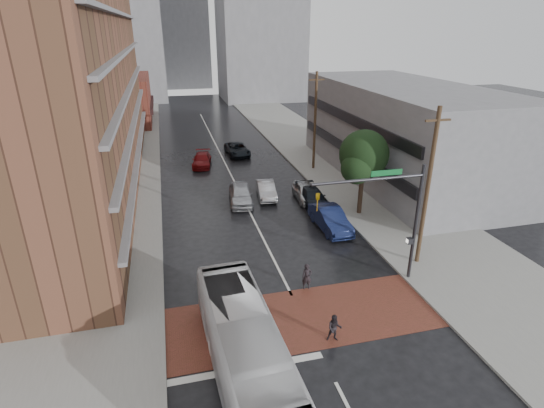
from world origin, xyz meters
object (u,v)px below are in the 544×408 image
car_travel_b (266,190)px  car_parked_near (330,219)px  suv_travel (237,149)px  car_travel_c (202,160)px  pedestrian_a (307,277)px  transit_bus (247,354)px  car_parked_far (306,192)px  car_parked_mid (312,197)px  pedestrian_b (334,328)px  car_travel_a (241,194)px

car_travel_b → car_parked_near: size_ratio=0.84×
suv_travel → car_travel_c: bearing=-147.9°
pedestrian_a → suv_travel: pedestrian_a is taller
transit_bus → car_parked_near: 15.79m
pedestrian_a → car_travel_c: pedestrian_a is taller
car_parked_near → car_parked_far: bearing=87.3°
pedestrian_a → car_parked_near: 8.15m
car_travel_c → transit_bus: bearing=-82.6°
car_parked_near → car_parked_mid: car_parked_near is taller
pedestrian_b → car_travel_c: (-3.47, 29.54, -0.05)m
car_parked_near → transit_bus: bearing=-126.0°
car_travel_a → car_parked_mid: bearing=-10.6°
pedestrian_b → car_parked_near: 12.27m
car_travel_b → car_parked_near: 8.04m
car_travel_c → suv_travel: (4.44, 3.13, 0.04)m
transit_bus → suv_travel: bearing=78.2°
pedestrian_a → car_parked_mid: bearing=76.9°
car_travel_b → suv_travel: (-0.18, 13.76, 0.01)m
car_travel_b → suv_travel: 13.76m
car_travel_a → car_parked_far: bearing=0.6°
car_travel_c → car_parked_near: size_ratio=0.92×
car_parked_near → car_travel_a: bearing=128.2°
car_travel_c → car_parked_mid: bearing=-49.4°
pedestrian_a → suv_travel: 28.18m
car_travel_b → car_parked_far: 3.51m
pedestrian_b → car_parked_far: (4.37, 17.50, 0.04)m
car_travel_c → car_parked_far: size_ratio=1.04×
pedestrian_a → car_travel_a: 13.68m
pedestrian_a → car_travel_a: bearing=103.3°
transit_bus → suv_travel: 34.68m
suv_travel → car_parked_far: (3.39, -15.16, 0.04)m
car_parked_far → car_parked_near: bearing=-87.3°
car_travel_a → car_parked_far: car_travel_a is taller
car_travel_a → suv_travel: (2.25, 14.56, -0.11)m
car_travel_c → car_parked_mid: (8.03, -13.25, 0.03)m
car_parked_near → suv_travel: bearing=97.0°
car_travel_c → car_parked_far: (7.84, -12.04, 0.08)m
car_travel_a → car_travel_b: car_travel_a is taller
pedestrian_a → car_travel_b: 14.44m
pedestrian_b → car_travel_c: size_ratio=0.31×
pedestrian_a → car_travel_b: (1.04, 14.41, -0.10)m
car_travel_c → car_parked_near: (7.75, -18.04, 0.16)m
car_travel_a → car_parked_near: 8.64m
transit_bus → pedestrian_a: transit_bus is taller
car_parked_far → car_travel_c: bearing=126.6°
pedestrian_a → car_parked_far: size_ratio=0.36×
pedestrian_a → suv_travel: size_ratio=0.31×
car_travel_b → car_parked_mid: bearing=-31.6°
car_travel_c → pedestrian_b: bearing=-73.9°
car_parked_mid → car_parked_far: bearing=98.8°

